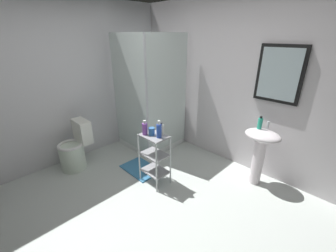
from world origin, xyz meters
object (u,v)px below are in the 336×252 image
(shampoo_bottle_blue, at_px, (159,130))
(shower_stall, at_px, (151,123))
(lotion_bottle_white, at_px, (161,130))
(storage_cart, at_px, (155,155))
(toilet, at_px, (75,149))
(conditioner_bottle_purple, at_px, (145,128))
(pedestal_sink, at_px, (261,147))
(rinse_cup, at_px, (152,131))
(bath_mat, at_px, (141,169))
(hand_soap_bottle, at_px, (260,123))

(shampoo_bottle_blue, bearing_deg, shower_stall, 145.23)
(lotion_bottle_white, xyz_separation_m, shampoo_bottle_blue, (0.04, -0.07, 0.02))
(storage_cart, xyz_separation_m, shampoo_bottle_blue, (0.09, 0.01, 0.40))
(toilet, distance_m, storage_cart, 1.33)
(shower_stall, relative_size, shampoo_bottle_blue, 8.64)
(conditioner_bottle_purple, bearing_deg, shampoo_bottle_blue, 19.52)
(pedestal_sink, bearing_deg, lotion_bottle_white, -136.51)
(shower_stall, distance_m, rinse_cup, 1.13)
(storage_cart, relative_size, conditioner_bottle_purple, 3.70)
(conditioner_bottle_purple, bearing_deg, bath_mat, 160.34)
(rinse_cup, bearing_deg, shampoo_bottle_blue, 8.60)
(toilet, xyz_separation_m, lotion_bottle_white, (1.21, 0.71, 0.50))
(shower_stall, xyz_separation_m, bath_mat, (0.48, -0.64, -0.45))
(toilet, bearing_deg, conditioner_bottle_purple, 28.33)
(conditioner_bottle_purple, distance_m, bath_mat, 0.87)
(pedestal_sink, distance_m, hand_soap_bottle, 0.32)
(pedestal_sink, bearing_deg, shower_stall, -170.26)
(conditioner_bottle_purple, bearing_deg, pedestal_sink, 43.30)
(storage_cart, xyz_separation_m, lotion_bottle_white, (0.05, 0.08, 0.38))
(toilet, relative_size, rinse_cup, 7.41)
(pedestal_sink, height_order, conditioner_bottle_purple, conditioner_bottle_purple)
(toilet, distance_m, shampoo_bottle_blue, 1.50)
(lotion_bottle_white, height_order, conditioner_bottle_purple, conditioner_bottle_purple)
(storage_cart, bearing_deg, hand_soap_bottle, 47.76)
(bath_mat, bearing_deg, storage_cart, -5.61)
(shower_stall, relative_size, pedestal_sink, 2.47)
(rinse_cup, bearing_deg, bath_mat, 172.25)
(conditioner_bottle_purple, bearing_deg, rinse_cup, 34.84)
(bath_mat, bearing_deg, conditioner_bottle_purple, -19.66)
(pedestal_sink, height_order, bath_mat, pedestal_sink)
(shower_stall, height_order, lotion_bottle_white, shower_stall)
(shower_stall, distance_m, conditioner_bottle_purple, 1.12)
(shampoo_bottle_blue, height_order, bath_mat, shampoo_bottle_blue)
(storage_cart, height_order, lotion_bottle_white, lotion_bottle_white)
(hand_soap_bottle, distance_m, lotion_bottle_white, 1.31)
(toilet, distance_m, hand_soap_bottle, 2.75)
(pedestal_sink, relative_size, conditioner_bottle_purple, 4.05)
(pedestal_sink, xyz_separation_m, hand_soap_bottle, (-0.08, 0.04, 0.31))
(toilet, bearing_deg, shower_stall, 77.47)
(storage_cart, bearing_deg, toilet, -151.54)
(storage_cart, relative_size, shampoo_bottle_blue, 3.20)
(shower_stall, height_order, shampoo_bottle_blue, shower_stall)
(hand_soap_bottle, xyz_separation_m, lotion_bottle_white, (-0.89, -0.96, -0.07))
(hand_soap_bottle, relative_size, rinse_cup, 1.70)
(toilet, xyz_separation_m, hand_soap_bottle, (2.11, 1.67, 0.57))
(shower_stall, relative_size, bath_mat, 3.33)
(conditioner_bottle_purple, height_order, rinse_cup, conditioner_bottle_purple)
(hand_soap_bottle, relative_size, conditioner_bottle_purple, 0.87)
(hand_soap_bottle, bearing_deg, bath_mat, -143.09)
(conditioner_bottle_purple, xyz_separation_m, bath_mat, (-0.28, 0.10, -0.82))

